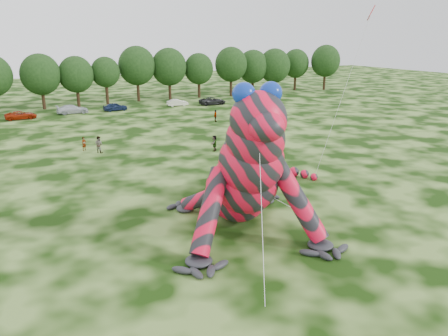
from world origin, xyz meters
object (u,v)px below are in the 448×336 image
tree_10 (137,74)px  tree_11 (169,74)px  flying_kite (367,25)px  tree_12 (199,76)px  tree_7 (41,82)px  tree_13 (231,72)px  tree_15 (274,71)px  spectator_5 (214,143)px  car_7 (262,96)px  car_2 (21,115)px  car_6 (213,101)px  spectator_0 (84,144)px  tree_16 (296,70)px  car_5 (177,103)px  tree_17 (325,67)px  car_4 (115,107)px  car_3 (72,109)px  tree_8 (77,82)px  tree_14 (253,72)px  spectator_1 (99,144)px  inflatable_gecko (233,148)px  tree_9 (106,81)px

tree_10 → tree_11: tree_10 is taller
flying_kite → tree_12: size_ratio=1.67×
tree_7 → tree_13: (37.21, 0.32, 0.33)m
tree_15 → spectator_5: tree_15 is taller
tree_12 → car_7: 13.53m
tree_7 → tree_10: 17.58m
car_7 → tree_13: bearing=18.1°
car_2 → car_6: (32.58, -0.45, 0.06)m
spectator_5 → spectator_0: spectator_5 is taller
flying_kite → tree_16: 66.98m
car_5 → car_7: 18.05m
flying_kite → tree_17: flying_kite is taller
tree_15 → car_4: bearing=-167.6°
car_3 → spectator_5: spectator_5 is taller
tree_8 → tree_13: (31.35, 0.14, 0.59)m
tree_8 → car_6: (22.46, -9.18, -3.78)m
tree_11 → car_7: tree_11 is taller
tree_13 → tree_14: (6.33, 1.60, -0.36)m
tree_15 → spectator_1: bearing=-142.9°
tree_11 → tree_15: (24.69, -0.42, -0.22)m
car_2 → spectator_1: 26.45m
tree_17 → inflatable_gecko: bearing=-134.5°
tree_10 → spectator_5: (-3.77, -41.16, -4.37)m
car_5 → spectator_5: bearing=169.8°
flying_kite → spectator_0: 31.65m
tree_8 → flying_kite: bearing=-74.8°
tree_14 → inflatable_gecko: bearing=-122.3°
tree_7 → tree_15: size_ratio=0.98×
tree_10 → spectator_0: size_ratio=6.75×
spectator_5 → spectator_0: 14.60m
car_3 → spectator_5: (10.07, -32.40, 0.16)m
car_3 → car_7: (36.37, -0.47, -0.08)m
tree_12 → tree_16: 25.49m
car_7 → flying_kite: bearing=155.6°
flying_kite → car_2: (-24.81, 45.37, -12.57)m
tree_9 → car_6: 19.98m
tree_9 → tree_11: size_ratio=0.86×
tree_12 → tree_16: bearing=3.7°
tree_8 → tree_9: tree_8 is taller
tree_10 → tree_16: bearing=1.2°
car_5 → tree_9: bearing=57.9°
tree_15 → spectator_0: size_ratio=6.19×
tree_7 → tree_11: size_ratio=0.94×
tree_9 → tree_16: (44.38, 2.03, 0.35)m
flying_kite → car_2: bearing=118.7°
car_2 → spectator_1: (6.34, -25.68, 0.29)m
tree_10 → car_6: tree_10 is taller
flying_kite → spectator_1: bearing=133.2°
tree_7 → tree_15: 48.56m
spectator_5 → car_2: bearing=-109.2°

